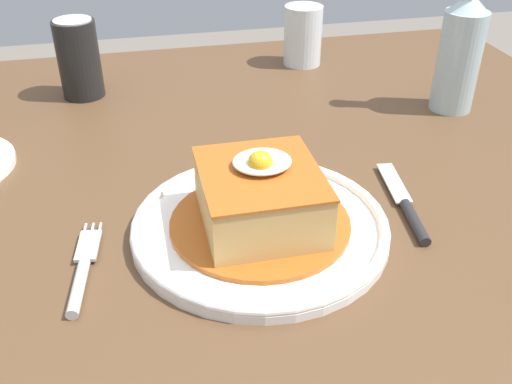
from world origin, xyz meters
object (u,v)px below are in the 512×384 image
(main_plate, at_px, (260,226))
(knife, at_px, (408,210))
(soda_can, at_px, (79,59))
(beer_bottle_clear, at_px, (461,46))
(drinking_glass, at_px, (303,40))
(fork, at_px, (82,273))

(main_plate, height_order, knife, main_plate)
(main_plate, bearing_deg, soda_can, 114.45)
(main_plate, distance_m, beer_bottle_clear, 0.45)
(main_plate, xyz_separation_m, soda_can, (-0.19, 0.43, 0.05))
(main_plate, relative_size, drinking_glass, 2.65)
(fork, xyz_separation_m, knife, (0.36, 0.03, 0.00))
(beer_bottle_clear, bearing_deg, soda_can, 162.32)
(main_plate, bearing_deg, drinking_glass, 68.50)
(fork, bearing_deg, soda_can, 90.90)
(beer_bottle_clear, height_order, drinking_glass, beer_bottle_clear)
(soda_can, bearing_deg, knife, -49.61)
(fork, height_order, drinking_glass, drinking_glass)
(main_plate, relative_size, fork, 1.96)
(main_plate, xyz_separation_m, fork, (-0.19, -0.03, -0.00))
(main_plate, relative_size, beer_bottle_clear, 1.05)
(knife, distance_m, beer_bottle_clear, 0.33)
(main_plate, xyz_separation_m, knife, (0.17, -0.00, -0.00))
(beer_bottle_clear, distance_m, drinking_glass, 0.30)
(main_plate, bearing_deg, knife, -1.20)
(drinking_glass, bearing_deg, fork, -125.97)
(knife, height_order, drinking_glass, drinking_glass)
(soda_can, xyz_separation_m, beer_bottle_clear, (0.56, -0.18, 0.04))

